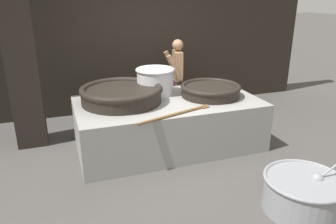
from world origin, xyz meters
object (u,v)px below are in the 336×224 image
object	(u,v)px
cook	(177,75)
giant_wok_far	(210,90)
stock_pot	(155,81)
giant_wok_near	(121,94)
prep_bowl_vegetables	(303,192)

from	to	relation	value
cook	giant_wok_far	bearing A→B (deg)	106.64
giant_wok_far	stock_pot	size ratio (longest dim) A/B	1.52
giant_wok_near	prep_bowl_vegetables	size ratio (longest dim) A/B	1.07
stock_pot	cook	size ratio (longest dim) A/B	0.42
stock_pot	giant_wok_far	bearing A→B (deg)	-27.73
cook	giant_wok_near	bearing A→B (deg)	51.44
giant_wok_near	stock_pot	size ratio (longest dim) A/B	1.97
stock_pot	prep_bowl_vegetables	distance (m)	2.85
giant_wok_far	prep_bowl_vegetables	bearing A→B (deg)	-86.17
prep_bowl_vegetables	giant_wok_near	bearing A→B (deg)	124.57
giant_wok_near	giant_wok_far	size ratio (longest dim) A/B	1.29
giant_wok_near	cook	xyz separation A→B (m)	(1.34, 1.10, -0.08)
giant_wok_far	prep_bowl_vegetables	xyz separation A→B (m)	(0.14, -2.15, -0.64)
stock_pot	cook	world-z (taller)	cook
giant_wok_near	prep_bowl_vegetables	xyz separation A→B (m)	(1.59, -2.31, -0.68)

